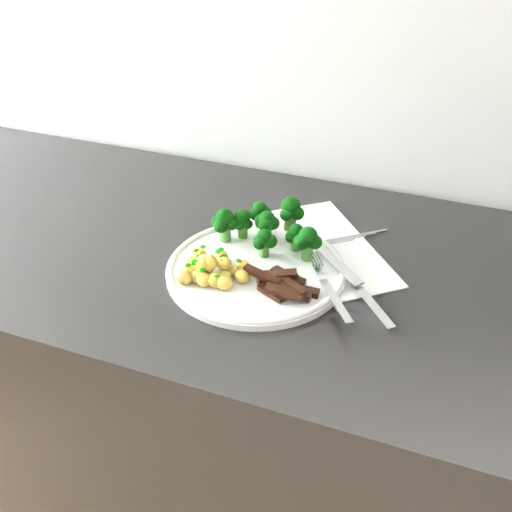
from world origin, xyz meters
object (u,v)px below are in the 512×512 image
(fork, at_px, (330,289))
(plate, at_px, (256,269))
(broccoli, at_px, (268,224))
(knife, at_px, (363,295))
(recipe_paper, at_px, (310,250))
(potatoes, at_px, (210,269))
(beef_strips, at_px, (283,283))
(counter, at_px, (295,454))

(fork, bearing_deg, plate, 168.49)
(broccoli, distance_m, fork, 0.16)
(broccoli, height_order, knife, broccoli)
(recipe_paper, distance_m, knife, 0.14)
(knife, bearing_deg, potatoes, -170.16)
(fork, bearing_deg, potatoes, -173.04)
(beef_strips, height_order, fork, beef_strips)
(recipe_paper, bearing_deg, beef_strips, -91.85)
(counter, height_order, potatoes, potatoes)
(recipe_paper, bearing_deg, fork, -61.48)
(recipe_paper, distance_m, fork, 0.13)
(knife, bearing_deg, fork, -159.28)
(fork, bearing_deg, counter, 131.10)
(recipe_paper, relative_size, fork, 2.21)
(beef_strips, xyz_separation_m, knife, (0.11, 0.03, -0.01))
(potatoes, relative_size, beef_strips, 0.94)
(recipe_paper, xyz_separation_m, knife, (0.10, -0.09, 0.01))
(plate, bearing_deg, knife, -2.79)
(broccoli, bearing_deg, beef_strips, -59.61)
(counter, height_order, knife, knife)
(recipe_paper, bearing_deg, broccoli, -164.58)
(beef_strips, bearing_deg, plate, 146.46)
(plate, height_order, beef_strips, beef_strips)
(potatoes, bearing_deg, beef_strips, 4.81)
(broccoli, height_order, fork, broccoli)
(plate, distance_m, broccoli, 0.08)
(broccoli, bearing_deg, fork, -36.46)
(counter, distance_m, plate, 0.45)
(potatoes, height_order, beef_strips, potatoes)
(broccoli, relative_size, potatoes, 1.69)
(recipe_paper, relative_size, knife, 2.13)
(broccoli, xyz_separation_m, fork, (0.13, -0.09, -0.03))
(recipe_paper, bearing_deg, potatoes, -130.26)
(recipe_paper, bearing_deg, plate, -123.98)
(potatoes, bearing_deg, plate, 40.32)
(knife, bearing_deg, plate, 177.21)
(beef_strips, relative_size, knife, 0.73)
(broccoli, relative_size, beef_strips, 1.59)
(counter, bearing_deg, broccoli, 156.65)
(plate, relative_size, broccoli, 1.48)
(beef_strips, bearing_deg, broccoli, 120.39)
(broccoli, height_order, beef_strips, broccoli)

